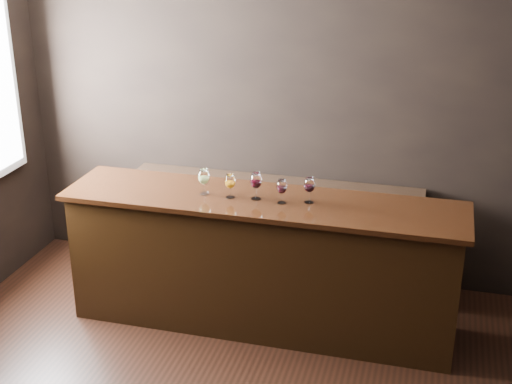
% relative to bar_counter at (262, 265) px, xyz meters
% --- Properties ---
extents(room_shell, '(5.02, 4.52, 2.81)m').
position_rel_bar_counter_xyz_m(room_shell, '(-0.11, -1.18, 1.30)').
color(room_shell, black).
rests_on(room_shell, ground).
extents(bar_counter, '(2.93, 0.64, 1.02)m').
position_rel_bar_counter_xyz_m(bar_counter, '(0.00, 0.00, 0.00)').
color(bar_counter, black).
rests_on(bar_counter, ground).
extents(bar_top, '(3.02, 0.71, 0.04)m').
position_rel_bar_counter_xyz_m(bar_top, '(0.00, 0.00, 0.53)').
color(bar_top, black).
rests_on(bar_top, bar_counter).
extents(back_bar_shelf, '(2.52, 0.40, 0.91)m').
position_rel_bar_counter_xyz_m(back_bar_shelf, '(-0.10, 0.74, -0.06)').
color(back_bar_shelf, black).
rests_on(back_bar_shelf, ground).
extents(glass_white, '(0.09, 0.09, 0.20)m').
position_rel_bar_counter_xyz_m(glass_white, '(-0.45, -0.02, 0.69)').
color(glass_white, white).
rests_on(glass_white, bar_top).
extents(glass_amber, '(0.08, 0.08, 0.18)m').
position_rel_bar_counter_xyz_m(glass_amber, '(-0.24, -0.03, 0.68)').
color(glass_amber, white).
rests_on(glass_amber, bar_top).
extents(glass_red_a, '(0.09, 0.09, 0.21)m').
position_rel_bar_counter_xyz_m(glass_red_a, '(-0.05, -0.01, 0.69)').
color(glass_red_a, white).
rests_on(glass_red_a, bar_top).
extents(glass_red_b, '(0.08, 0.08, 0.18)m').
position_rel_bar_counter_xyz_m(glass_red_b, '(0.16, -0.04, 0.68)').
color(glass_red_b, white).
rests_on(glass_red_b, bar_top).
extents(glass_red_c, '(0.08, 0.08, 0.19)m').
position_rel_bar_counter_xyz_m(glass_red_c, '(0.35, 0.03, 0.68)').
color(glass_red_c, white).
rests_on(glass_red_c, bar_top).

